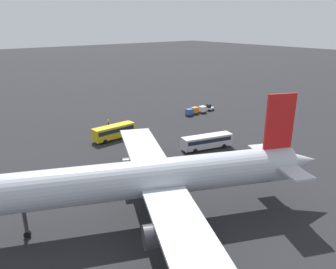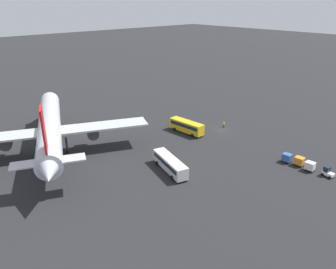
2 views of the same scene
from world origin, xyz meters
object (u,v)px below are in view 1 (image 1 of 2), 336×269
shuttle_bus_far (207,141)px  cargo_cart_orange (195,110)px  airplane (148,179)px  cargo_cart_white (202,109)px  baggage_tug (209,108)px  cargo_cart_blue (189,112)px  shuttle_bus_near (114,131)px  worker_person (108,122)px

shuttle_bus_far → cargo_cart_orange: bearing=-112.2°
airplane → shuttle_bus_far: bearing=-126.5°
cargo_cart_white → airplane: bearing=38.9°
baggage_tug → cargo_cart_orange: size_ratio=1.24×
cargo_cart_blue → shuttle_bus_near: bearing=8.8°
shuttle_bus_far → cargo_cart_white: size_ratio=5.70×
baggage_tug → worker_person: (32.59, -6.07, -0.07)m
airplane → cargo_cart_white: bearing=-117.2°
shuttle_bus_near → cargo_cart_white: bearing=-176.1°
shuttle_bus_near → cargo_cart_orange: size_ratio=5.12×
airplane → cargo_cart_blue: airplane is taller
shuttle_bus_far → baggage_tug: shuttle_bus_far is taller
shuttle_bus_far → baggage_tug: size_ratio=4.61×
cargo_cart_orange → baggage_tug: bearing=-179.6°
baggage_tug → worker_person: bearing=-1.4°
shuttle_bus_far → baggage_tug: bearing=-120.9°
airplane → baggage_tug: airplane is taller
worker_person → shuttle_bus_near: bearing=68.3°
shuttle_bus_near → cargo_cart_blue: size_ratio=5.12×
cargo_cart_white → cargo_cart_orange: size_ratio=1.00×
airplane → cargo_cart_blue: size_ratio=24.26×
baggage_tug → worker_person: size_ratio=1.48×
cargo_cart_orange → cargo_cart_white: bearing=168.8°
baggage_tug → cargo_cart_blue: size_ratio=1.24×
shuttle_bus_near → cargo_cart_white: shuttle_bus_near is taller
shuttle_bus_near → cargo_cart_blue: (-27.93, -4.34, -0.82)m
worker_person → cargo_cart_blue: cargo_cart_blue is taller
shuttle_bus_near → cargo_cart_orange: bearing=-174.5°
baggage_tug → cargo_cart_blue: bearing=12.5°
shuttle_bus_far → worker_person: shuttle_bus_far is taller
airplane → worker_person: (-17.24, -43.94, -5.63)m
shuttle_bus_near → shuttle_bus_far: shuttle_bus_near is taller
shuttle_bus_far → cargo_cart_white: bearing=-116.9°
shuttle_bus_near → worker_person: size_ratio=6.13×
shuttle_bus_near → cargo_cart_orange: shuttle_bus_near is taller
shuttle_bus_far → worker_person: size_ratio=6.83×
cargo_cart_orange → cargo_cart_blue: size_ratio=1.00×
baggage_tug → shuttle_bus_near: bearing=16.6°
shuttle_bus_near → baggage_tug: bearing=-176.0°
baggage_tug → worker_person: 33.16m
shuttle_bus_near → airplane: bearing=65.2°
airplane → cargo_cart_orange: size_ratio=24.26×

